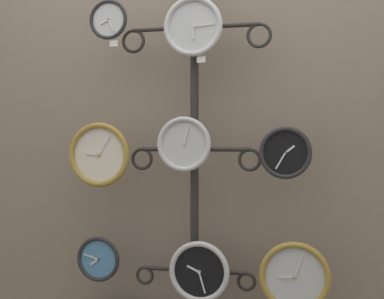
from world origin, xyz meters
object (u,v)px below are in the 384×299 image
(clock_top_center, at_px, (193,27))
(clock_middle_center, at_px, (184,144))
(clock_bottom_right, at_px, (295,277))
(display_stand, at_px, (194,239))
(clock_top_left, at_px, (109,20))
(clock_bottom_center, at_px, (199,272))
(clock_middle_left, at_px, (99,155))
(clock_middle_right, at_px, (285,153))
(clock_bottom_left, at_px, (99,259))

(clock_top_center, relative_size, clock_middle_center, 1.10)
(clock_bottom_right, bearing_deg, clock_middle_center, -179.53)
(display_stand, relative_size, clock_bottom_right, 6.46)
(clock_top_left, relative_size, clock_bottom_center, 0.67)
(clock_middle_left, bearing_deg, clock_top_left, -21.86)
(display_stand, relative_size, clock_top_left, 10.67)
(display_stand, xyz_separation_m, clock_bottom_right, (0.47, -0.11, -0.13))
(clock_bottom_right, bearing_deg, clock_top_left, 179.88)
(clock_middle_left, distance_m, clock_bottom_right, 1.06)
(display_stand, xyz_separation_m, clock_middle_right, (0.43, -0.08, 0.41))
(display_stand, bearing_deg, clock_bottom_center, -65.84)
(display_stand, xyz_separation_m, clock_top_left, (-0.39, -0.10, 1.03))
(clock_top_center, relative_size, clock_middle_right, 1.19)
(clock_middle_center, xyz_separation_m, clock_bottom_center, (0.07, 0.00, -0.58))
(clock_middle_left, relative_size, clock_middle_right, 1.34)
(display_stand, height_order, clock_top_center, display_stand)
(clock_bottom_center, xyz_separation_m, clock_bottom_right, (0.42, 0.00, 0.00))
(clock_top_center, height_order, clock_middle_left, clock_top_center)
(clock_top_left, distance_m, clock_bottom_right, 1.44)
(clock_bottom_left, xyz_separation_m, clock_bottom_center, (0.50, -0.03, -0.02))
(clock_top_left, distance_m, clock_middle_center, 0.69)
(clock_bottom_left, height_order, clock_bottom_center, clock_bottom_center)
(clock_middle_left, distance_m, clock_bottom_center, 0.72)
(display_stand, distance_m, clock_middle_center, 0.46)
(display_stand, distance_m, clock_bottom_right, 0.50)
(clock_top_center, bearing_deg, clock_middle_right, 0.68)
(clock_top_center, height_order, clock_bottom_right, clock_top_center)
(display_stand, relative_size, clock_bottom_center, 7.18)
(display_stand, xyz_separation_m, clock_top_center, (0.01, -0.08, 0.98))
(clock_top_left, relative_size, clock_middle_right, 0.81)
(clock_middle_left, height_order, clock_bottom_left, clock_middle_left)
(clock_top_center, distance_m, clock_middle_center, 0.54)
(clock_middle_left, relative_size, clock_bottom_center, 1.11)
(clock_bottom_center, distance_m, clock_bottom_right, 0.42)
(display_stand, distance_m, clock_top_center, 0.99)
(clock_bottom_left, bearing_deg, clock_middle_center, -4.89)
(clock_bottom_left, xyz_separation_m, clock_bottom_right, (0.93, -0.03, -0.02))
(clock_top_center, bearing_deg, display_stand, 99.31)
(clock_top_left, relative_size, clock_bottom_left, 0.87)
(clock_middle_center, relative_size, clock_bottom_right, 0.81)
(clock_top_center, height_order, clock_middle_center, clock_top_center)
(clock_bottom_left, distance_m, clock_bottom_right, 0.93)
(display_stand, relative_size, clock_bottom_left, 9.24)
(clock_top_left, relative_size, clock_middle_center, 0.75)
(clock_middle_right, relative_size, clock_bottom_center, 0.83)
(clock_middle_center, height_order, clock_bottom_right, clock_middle_center)
(clock_top_center, bearing_deg, clock_top_left, -176.64)
(clock_middle_right, bearing_deg, clock_top_center, -179.32)
(clock_middle_center, xyz_separation_m, clock_bottom_left, (-0.43, 0.04, -0.55))
(clock_top_center, relative_size, clock_bottom_center, 0.99)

